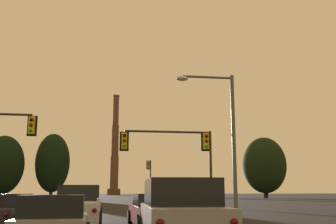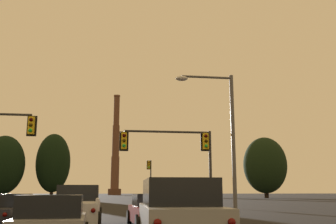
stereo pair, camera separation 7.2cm
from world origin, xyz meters
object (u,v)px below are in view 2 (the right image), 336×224
(sedan_right_lane_front, at_px, (153,211))
(street_lamp, at_px, (223,128))
(traffic_light_far_right, at_px, (150,175))
(hatchback_center_lane_second, at_px, (52,224))
(suv_right_lane_second, at_px, (179,215))
(traffic_light_overhead_right, at_px, (179,150))
(pickup_truck_center_lane_front, at_px, (76,208))
(sedan_left_lane_front, at_px, (5,212))
(smokestack, at_px, (115,155))

(sedan_right_lane_front, bearing_deg, street_lamp, 15.96)
(traffic_light_far_right, xyz_separation_m, street_lamp, (0.26, -36.80, 0.82))
(hatchback_center_lane_second, relative_size, suv_right_lane_second, 0.84)
(traffic_light_far_right, relative_size, traffic_light_overhead_right, 0.98)
(hatchback_center_lane_second, xyz_separation_m, traffic_light_far_right, (6.88, 44.95, 3.21))
(pickup_truck_center_lane_front, relative_size, sedan_right_lane_front, 1.16)
(sedan_left_lane_front, bearing_deg, traffic_light_overhead_right, 39.97)
(sedan_right_lane_front, xyz_separation_m, traffic_light_far_right, (3.47, 38.07, 3.21))
(sedan_left_lane_front, height_order, street_lamp, street_lamp)
(traffic_light_far_right, height_order, traffic_light_overhead_right, traffic_light_far_right)
(traffic_light_far_right, distance_m, street_lamp, 36.81)
(pickup_truck_center_lane_front, xyz_separation_m, suv_right_lane_second, (3.31, -7.15, 0.09))
(pickup_truck_center_lane_front, xyz_separation_m, sedan_right_lane_front, (3.37, 0.17, -0.14))
(hatchback_center_lane_second, distance_m, smokestack, 168.68)
(hatchback_center_lane_second, bearing_deg, smokestack, 86.18)
(hatchback_center_lane_second, bearing_deg, sedan_right_lane_front, 60.79)
(sedan_left_lane_front, relative_size, street_lamp, 0.63)
(pickup_truck_center_lane_front, xyz_separation_m, sedan_left_lane_front, (-3.00, 0.31, -0.14))
(traffic_light_overhead_right, bearing_deg, hatchback_center_lane_second, -113.01)
(traffic_light_overhead_right, bearing_deg, smokestack, 91.08)
(sedan_right_lane_front, distance_m, street_lamp, 5.63)
(traffic_light_overhead_right, height_order, smokestack, smokestack)
(hatchback_center_lane_second, bearing_deg, traffic_light_overhead_right, 64.15)
(suv_right_lane_second, relative_size, traffic_light_far_right, 0.84)
(smokestack, bearing_deg, traffic_light_far_right, -88.14)
(sedan_left_lane_front, bearing_deg, smokestack, 90.77)
(hatchback_center_lane_second, bearing_deg, suv_right_lane_second, -10.22)
(street_lamp, relative_size, smokestack, 0.17)
(sedan_right_lane_front, bearing_deg, smokestack, 87.40)
(hatchback_center_lane_second, relative_size, sedan_left_lane_front, 0.87)
(suv_right_lane_second, bearing_deg, hatchback_center_lane_second, 174.23)
(pickup_truck_center_lane_front, distance_m, traffic_light_far_right, 38.97)
(sedan_left_lane_front, height_order, traffic_light_overhead_right, traffic_light_overhead_right)
(hatchback_center_lane_second, distance_m, pickup_truck_center_lane_front, 6.71)
(suv_right_lane_second, xyz_separation_m, traffic_light_overhead_right, (2.44, 14.07, 3.26))
(street_lamp, bearing_deg, pickup_truck_center_lane_front, -168.53)
(sedan_right_lane_front, xyz_separation_m, sedan_left_lane_front, (-6.37, 0.13, 0.00))
(street_lamp, distance_m, smokestack, 160.22)
(suv_right_lane_second, bearing_deg, traffic_light_overhead_right, 81.79)
(hatchback_center_lane_second, xyz_separation_m, traffic_light_overhead_right, (5.79, 13.63, 3.49))
(suv_right_lane_second, distance_m, sedan_left_lane_front, 9.77)
(pickup_truck_center_lane_front, height_order, sedan_right_lane_front, pickup_truck_center_lane_front)
(smokestack, bearing_deg, hatchback_center_lane_second, -90.99)
(pickup_truck_center_lane_front, distance_m, suv_right_lane_second, 7.88)
(traffic_light_far_right, xyz_separation_m, traffic_light_overhead_right, (-1.09, -31.32, 0.28))
(hatchback_center_lane_second, xyz_separation_m, pickup_truck_center_lane_front, (0.05, 6.71, 0.14))
(pickup_truck_center_lane_front, height_order, sedan_left_lane_front, pickup_truck_center_lane_front)
(sedan_right_lane_front, bearing_deg, suv_right_lane_second, -93.25)
(suv_right_lane_second, height_order, traffic_light_far_right, traffic_light_far_right)
(hatchback_center_lane_second, distance_m, street_lamp, 11.56)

